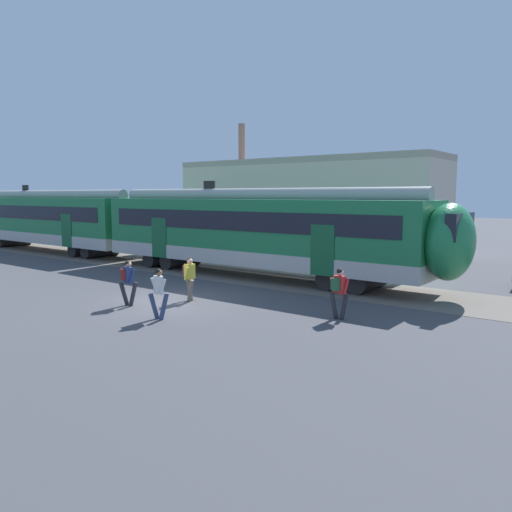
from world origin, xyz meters
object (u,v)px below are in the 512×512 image
Objects in this scene: pedestrian_yellow at (189,275)px; pedestrian_white at (159,290)px; pedestrian_navy at (128,279)px; commuter_train at (138,224)px; pedestrian_red at (339,289)px.

pedestrian_yellow and pedestrian_white have the same top height.
pedestrian_navy is 2.29m from pedestrian_yellow.
pedestrian_navy is at bearing 164.68° from pedestrian_white.
pedestrian_red is at bearing -17.41° from commuter_train.
pedestrian_white is at bearing -142.18° from pedestrian_red.
pedestrian_navy is 1.00× the size of pedestrian_red.
pedestrian_yellow and pedestrian_red have the same top height.
pedestrian_red is at bearing 22.55° from pedestrian_navy.
pedestrian_navy and pedestrian_yellow have the same top height.
commuter_train is 12.18m from pedestrian_navy.
pedestrian_yellow is (1.19, 1.96, 0.00)m from pedestrian_navy.
pedestrian_yellow is at bearing 58.76° from pedestrian_navy.
pedestrian_navy is 1.00× the size of pedestrian_yellow.
pedestrian_white is at bearing -64.93° from pedestrian_yellow.
commuter_train is at bearing 162.59° from pedestrian_red.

